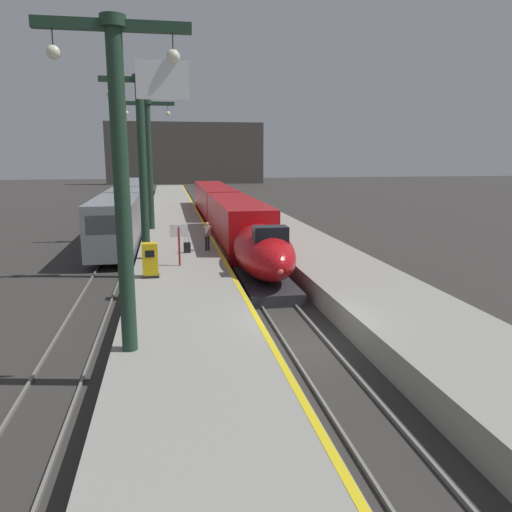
% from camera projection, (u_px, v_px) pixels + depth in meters
% --- Properties ---
extents(ground_plane, '(260.00, 260.00, 0.00)m').
position_uv_depth(ground_plane, '(307.00, 345.00, 17.58)').
color(ground_plane, '#33302D').
extents(platform_left, '(4.80, 110.00, 1.05)m').
position_uv_depth(platform_left, '(176.00, 231.00, 40.65)').
color(platform_left, gray).
rests_on(platform_left, ground).
extents(platform_right, '(4.80, 110.00, 1.05)m').
position_uv_depth(platform_right, '(273.00, 228.00, 42.05)').
color(platform_right, gray).
rests_on(platform_right, ground).
extents(platform_left_safety_stripe, '(0.20, 107.80, 0.01)m').
position_uv_depth(platform_left_safety_stripe, '(204.00, 224.00, 40.94)').
color(platform_left_safety_stripe, yellow).
rests_on(platform_left_safety_stripe, platform_left).
extents(rail_main_left, '(0.08, 110.00, 0.12)m').
position_uv_depth(rail_main_left, '(213.00, 230.00, 43.96)').
color(rail_main_left, slate).
rests_on(rail_main_left, ground).
extents(rail_main_right, '(0.08, 110.00, 0.12)m').
position_uv_depth(rail_main_right, '(230.00, 230.00, 44.22)').
color(rail_main_right, slate).
rests_on(rail_main_right, ground).
extents(rail_secondary_left, '(0.08, 110.00, 0.12)m').
position_uv_depth(rail_secondary_left, '(119.00, 233.00, 42.57)').
color(rail_secondary_left, slate).
rests_on(rail_secondary_left, ground).
extents(rail_secondary_right, '(0.08, 110.00, 0.12)m').
position_uv_depth(rail_secondary_right, '(137.00, 232.00, 42.83)').
color(rail_secondary_right, slate).
rests_on(rail_secondary_right, ground).
extents(highspeed_train_main, '(2.92, 39.11, 3.60)m').
position_uv_depth(highspeed_train_main, '(227.00, 215.00, 39.68)').
color(highspeed_train_main, '#B20F14').
rests_on(highspeed_train_main, ground).
extents(regional_train_adjacent, '(2.85, 36.60, 3.80)m').
position_uv_depth(regional_train_adjacent, '(129.00, 205.00, 45.46)').
color(regional_train_adjacent, gray).
rests_on(regional_train_adjacent, ground).
extents(station_column_near, '(4.00, 0.68, 9.06)m').
position_uv_depth(station_column_near, '(122.00, 155.00, 13.39)').
color(station_column_near, '#1E3828').
rests_on(station_column_near, platform_left).
extents(station_column_mid, '(4.00, 0.68, 9.58)m').
position_uv_depth(station_column_mid, '(142.00, 152.00, 26.09)').
color(station_column_mid, '#1E3828').
rests_on(station_column_mid, platform_left).
extents(station_column_far, '(4.00, 0.68, 9.51)m').
position_uv_depth(station_column_far, '(149.00, 153.00, 37.06)').
color(station_column_far, '#1E3828').
rests_on(station_column_far, platform_left).
extents(passenger_near_edge, '(0.53, 0.36, 1.69)m').
position_uv_depth(passenger_near_edge, '(207.00, 234.00, 29.36)').
color(passenger_near_edge, '#23232D').
rests_on(passenger_near_edge, platform_left).
extents(rolling_suitcase, '(0.40, 0.22, 0.98)m').
position_uv_depth(rolling_suitcase, '(187.00, 248.00, 28.76)').
color(rolling_suitcase, black).
rests_on(rolling_suitcase, platform_left).
extents(ticket_machine_yellow, '(0.76, 0.62, 1.60)m').
position_uv_depth(ticket_machine_yellow, '(150.00, 261.00, 22.93)').
color(ticket_machine_yellow, yellow).
rests_on(ticket_machine_yellow, platform_left).
extents(departure_info_board, '(0.90, 0.10, 2.12)m').
position_uv_depth(departure_info_board, '(179.00, 237.00, 25.16)').
color(departure_info_board, maroon).
rests_on(departure_info_board, platform_left).
extents(terminus_back_wall, '(36.00, 2.00, 14.00)m').
position_uv_depth(terminus_back_wall, '(186.00, 153.00, 114.58)').
color(terminus_back_wall, '#4C4742').
rests_on(terminus_back_wall, ground).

